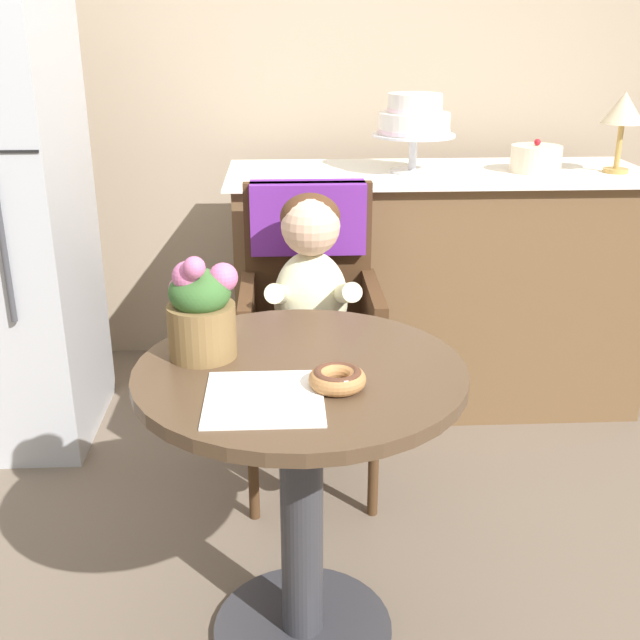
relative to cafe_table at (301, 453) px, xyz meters
The scene contains 12 objects.
ground_plane 0.51m from the cafe_table, ahead, with size 8.00×8.00×0.00m, color #6B5B4C.
back_wall 2.03m from the cafe_table, 90.00° to the left, with size 4.80×0.10×2.70m, color tan.
cafe_table is the anchor object (origin of this frame).
wicker_chair 0.77m from the cafe_table, 86.43° to the left, with size 0.42×0.45×0.95m.
seated_child 0.63m from the cafe_table, 85.51° to the left, with size 0.27×0.32×0.73m.
paper_napkin 0.27m from the cafe_table, 116.85° to the right, with size 0.23×0.25×0.00m, color white.
donut_front 0.27m from the cafe_table, 55.33° to the right, with size 0.12×0.12×0.04m.
flower_vase 0.40m from the cafe_table, 161.15° to the left, with size 0.16×0.15×0.24m.
display_counter 1.41m from the cafe_table, 67.07° to the left, with size 1.56×0.62×0.90m.
tiered_cake_stand 1.49m from the cafe_table, 71.07° to the left, with size 0.30×0.30×0.28m.
round_layer_cake 1.63m from the cafe_table, 55.16° to the left, with size 0.18×0.18×0.12m.
table_lamp 1.83m from the cafe_table, 46.67° to the left, with size 0.15×0.15×0.28m.
Camera 1 is at (-0.03, -1.52, 1.41)m, focal length 43.50 mm.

